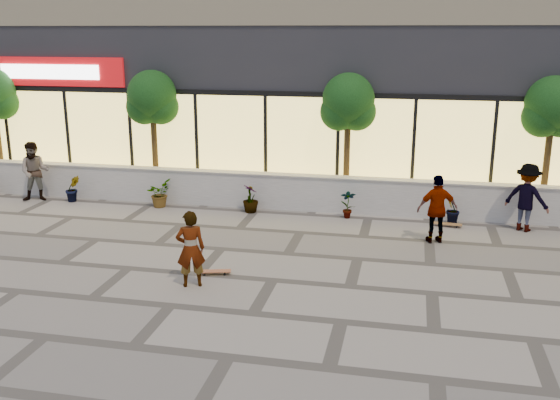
% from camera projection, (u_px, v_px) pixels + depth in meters
% --- Properties ---
extents(ground, '(80.00, 80.00, 0.00)m').
position_uv_depth(ground, '(170.00, 306.00, 11.87)').
color(ground, gray).
rests_on(ground, ground).
extents(planter_wall, '(22.00, 0.42, 1.04)m').
position_uv_depth(planter_wall, '(258.00, 190.00, 18.34)').
color(planter_wall, white).
rests_on(planter_wall, ground).
extents(retail_building, '(24.00, 9.17, 8.50)m').
position_uv_depth(retail_building, '(294.00, 54.00, 22.53)').
color(retail_building, '#27272C').
rests_on(retail_building, ground).
extents(shrub_b, '(0.57, 0.57, 0.81)m').
position_uv_depth(shrub_b, '(73.00, 189.00, 18.99)').
color(shrub_b, '#123711').
rests_on(shrub_b, ground).
extents(shrub_c, '(0.68, 0.77, 0.81)m').
position_uv_depth(shrub_c, '(159.00, 193.00, 18.43)').
color(shrub_c, '#123711').
rests_on(shrub_c, ground).
extents(shrub_d, '(0.64, 0.64, 0.81)m').
position_uv_depth(shrub_d, '(250.00, 199.00, 17.87)').
color(shrub_d, '#123711').
rests_on(shrub_d, ground).
extents(shrub_e, '(0.46, 0.35, 0.81)m').
position_uv_depth(shrub_e, '(348.00, 204.00, 17.31)').
color(shrub_e, '#123711').
rests_on(shrub_e, ground).
extents(shrub_f, '(0.55, 0.57, 0.81)m').
position_uv_depth(shrub_f, '(452.00, 210.00, 16.74)').
color(shrub_f, '#123711').
rests_on(shrub_f, ground).
extents(tree_midwest, '(1.60, 1.50, 3.92)m').
position_uv_depth(tree_midwest, '(152.00, 101.00, 19.05)').
color(tree_midwest, '#48341A').
rests_on(tree_midwest, ground).
extents(tree_mideast, '(1.60, 1.50, 3.92)m').
position_uv_depth(tree_mideast, '(348.00, 105.00, 17.85)').
color(tree_mideast, '#48341A').
rests_on(tree_mideast, ground).
extents(tree_east, '(1.60, 1.50, 3.92)m').
position_uv_depth(tree_east, '(553.00, 110.00, 16.74)').
color(tree_east, '#48341A').
rests_on(tree_east, ground).
extents(skater_center, '(0.69, 0.58, 1.60)m').
position_uv_depth(skater_center, '(191.00, 249.00, 12.60)').
color(skater_center, silver).
rests_on(skater_center, ground).
extents(skater_left, '(1.08, 0.97, 1.82)m').
position_uv_depth(skater_left, '(35.00, 172.00, 18.95)').
color(skater_left, '#9A8763').
rests_on(skater_left, ground).
extents(skater_right_near, '(1.07, 0.67, 1.70)m').
position_uv_depth(skater_right_near, '(437.00, 209.00, 15.20)').
color(skater_right_near, silver).
rests_on(skater_right_near, ground).
extents(skater_right_far, '(1.33, 1.14, 1.78)m').
position_uv_depth(skater_right_far, '(527.00, 198.00, 16.11)').
color(skater_right_far, maroon).
rests_on(skater_right_far, ground).
extents(skateboard_center, '(0.72, 0.37, 0.08)m').
position_uv_depth(skateboard_center, '(215.00, 271.00, 13.37)').
color(skateboard_center, brown).
rests_on(skateboard_center, ground).
extents(skateboard_right_near, '(0.75, 0.26, 0.09)m').
position_uv_depth(skateboard_right_near, '(448.00, 224.00, 16.62)').
color(skateboard_right_near, olive).
rests_on(skateboard_right_near, ground).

